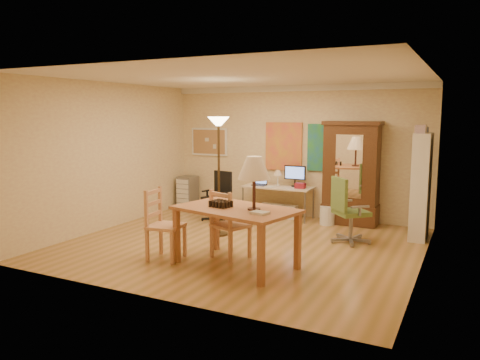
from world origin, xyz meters
The scene contains 16 objects.
floor centered at (0.00, 0.00, 0.00)m, with size 5.50×5.50×0.00m, color olive.
crown_molding centered at (0.00, 2.46, 2.64)m, with size 5.50×0.08×0.12m, color white.
corkboard centered at (-2.05, 2.47, 1.50)m, with size 0.90×0.04×0.62m, color #A57A4D.
art_panel_left centered at (-0.25, 2.47, 1.45)m, with size 0.80×0.04×1.00m, color gold.
art_panel_right centered at (0.65, 2.47, 1.45)m, with size 0.75×0.04×0.95m, color teal.
dining_table centered at (0.51, -1.03, 0.99)m, with size 1.83×1.33×1.56m.
ladder_chair_back centered at (0.14, -0.74, 0.48)m, with size 0.60×0.59×1.02m.
ladder_chair_left centered at (-0.69, -1.21, 0.49)m, with size 0.53×0.54×1.05m.
torchiere_lamp centered at (-0.63, 0.36, 1.66)m, with size 0.38×0.38×2.07m.
computer_desk centered at (-0.20, 2.15, 0.40)m, with size 1.43×0.63×1.08m.
office_chair_black centered at (-1.22, 1.35, 0.26)m, with size 0.61×0.61×0.98m.
office_chair_green centered at (1.53, 0.89, 0.29)m, with size 0.70×0.70×1.10m.
drawer_cart centered at (-2.47, 2.18, 0.36)m, with size 0.36×0.43×0.72m.
armoire centered at (1.24, 2.24, 0.87)m, with size 1.08×0.51×1.99m.
bookshelf centered at (2.55, 1.70, 0.90)m, with size 0.27×0.72×1.81m.
wastebin centered at (0.86, 1.97, 0.18)m, with size 0.29×0.29×0.36m, color silver.
Camera 1 is at (3.29, -6.69, 2.11)m, focal length 35.00 mm.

